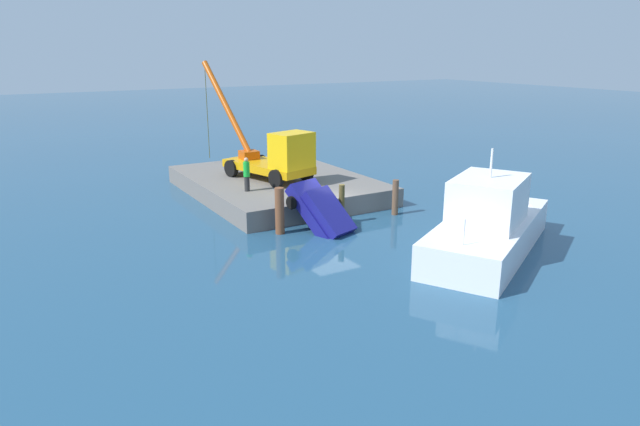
% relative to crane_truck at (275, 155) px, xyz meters
% --- Properties ---
extents(ground, '(200.00, 200.00, 0.00)m').
position_rel_crane_truck_xyz_m(ground, '(5.20, 0.48, -2.51)').
color(ground, navy).
extents(dock, '(12.65, 9.35, 1.05)m').
position_rel_crane_truck_xyz_m(dock, '(-0.91, 0.48, -1.98)').
color(dock, slate).
rests_on(dock, ground).
extents(crane_truck, '(9.59, 3.87, 6.63)m').
position_rel_crane_truck_xyz_m(crane_truck, '(0.00, 0.00, 0.00)').
color(crane_truck, orange).
rests_on(crane_truck, dock).
extents(dock_worker, '(0.34, 0.34, 1.83)m').
position_rel_crane_truck_xyz_m(dock_worker, '(1.58, -2.47, -0.52)').
color(dock_worker, '#292929').
rests_on(dock_worker, dock).
extents(salvaged_car, '(4.15, 3.01, 3.62)m').
position_rel_crane_truck_xyz_m(salvaged_car, '(6.95, -0.71, -1.94)').
color(salvaged_car, navy).
rests_on(salvaged_car, ground).
extents(moored_yacht, '(8.24, 11.25, 5.81)m').
position_rel_crane_truck_xyz_m(moored_yacht, '(12.22, 4.92, -1.83)').
color(moored_yacht, white).
rests_on(moored_yacht, ground).
extents(piling_near, '(0.44, 0.44, 2.22)m').
position_rel_crane_truck_xyz_m(piling_near, '(6.12, -2.80, -1.40)').
color(piling_near, brown).
rests_on(piling_near, ground).
extents(piling_mid, '(0.29, 0.29, 2.00)m').
position_rel_crane_truck_xyz_m(piling_mid, '(6.28, 0.54, -1.51)').
color(piling_mid, brown).
rests_on(piling_mid, ground).
extents(piling_far, '(0.33, 0.33, 1.87)m').
position_rel_crane_truck_xyz_m(piling_far, '(6.36, 3.83, -1.57)').
color(piling_far, brown).
rests_on(piling_far, ground).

